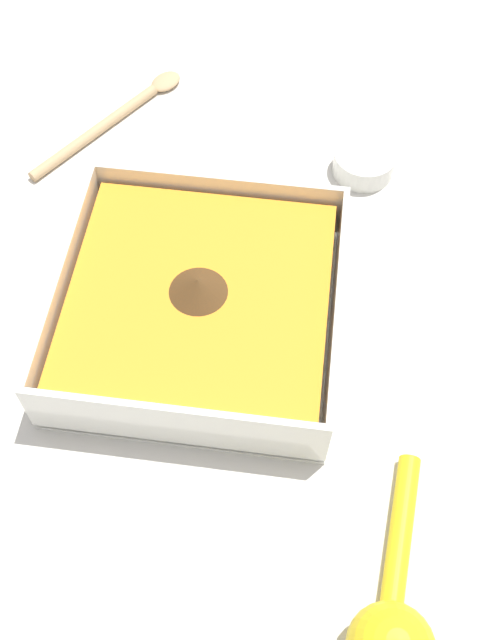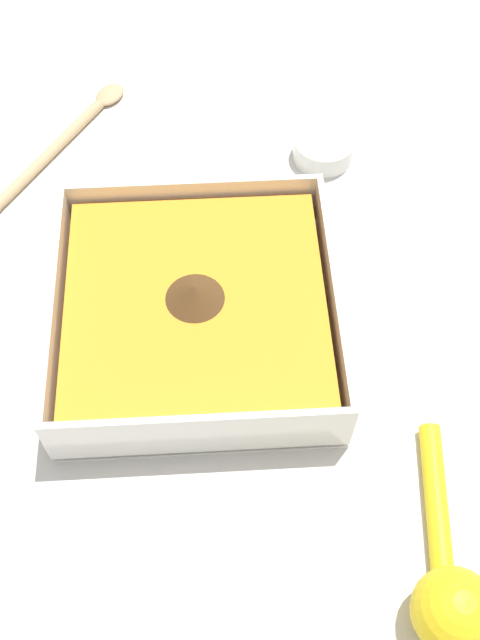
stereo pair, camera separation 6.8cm
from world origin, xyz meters
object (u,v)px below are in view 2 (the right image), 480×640
at_px(spice_bowl, 323,149).
at_px(lemon_squeezer, 452,594).
at_px(wooden_spoon, 68,136).
at_px(square_dish, 196,314).

distance_m(spice_bowl, lemon_squeezer, 0.48).
bearing_deg(spice_bowl, wooden_spoon, 81.46).
relative_size(square_dish, lemon_squeezer, 1.35).
relative_size(square_dish, spice_bowl, 3.83).
relative_size(spice_bowl, wooden_spoon, 0.33).
bearing_deg(wooden_spoon, lemon_squeezer, -114.25).
distance_m(square_dish, lemon_squeezer, 0.32).
bearing_deg(lemon_squeezer, square_dish, -138.71).
bearing_deg(spice_bowl, square_dish, 146.55).
xyz_separation_m(square_dish, wooden_spoon, (0.26, 0.14, -0.02)).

